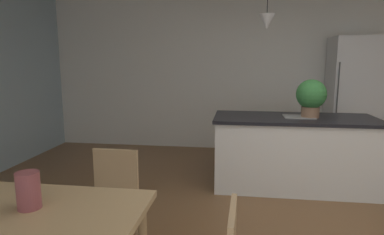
{
  "coord_description": "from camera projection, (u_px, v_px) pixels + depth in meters",
  "views": [
    {
      "loc": [
        -0.67,
        -2.71,
        1.58
      ],
      "look_at": [
        -1.08,
        0.2,
        1.08
      ],
      "focal_mm": 30.92,
      "sensor_mm": 36.0,
      "label": 1
    }
  ],
  "objects": [
    {
      "name": "kitchen_island",
      "position": [
        293.0,
        152.0,
        4.13
      ],
      "size": [
        1.97,
        0.85,
        0.91
      ],
      "color": "white",
      "rests_on": "ground_plane"
    },
    {
      "name": "potted_plant_on_island",
      "position": [
        311.0,
        96.0,
        3.99
      ],
      "size": [
        0.36,
        0.36,
        0.46
      ],
      "color": "#8C664C",
      "rests_on": "kitchen_island"
    },
    {
      "name": "chair_far_right",
      "position": [
        110.0,
        202.0,
        2.63
      ],
      "size": [
        0.41,
        0.41,
        0.87
      ],
      "color": "tan",
      "rests_on": "ground_plane"
    },
    {
      "name": "refrigerator",
      "position": [
        352.0,
        99.0,
        5.29
      ],
      "size": [
        0.73,
        0.67,
        1.96
      ],
      "color": "silver",
      "rests_on": "ground_plane"
    },
    {
      "name": "pendant_over_island_main",
      "position": [
        267.0,
        22.0,
        3.92
      ],
      "size": [
        0.19,
        0.19,
        0.75
      ],
      "color": "black"
    },
    {
      "name": "vase_on_dining_table",
      "position": [
        28.0,
        190.0,
        1.88
      ],
      "size": [
        0.13,
        0.13,
        0.21
      ],
      "color": "#994C51",
      "rests_on": "dining_table"
    },
    {
      "name": "wall_back_kitchen",
      "position": [
        278.0,
        74.0,
        5.77
      ],
      "size": [
        10.0,
        0.12,
        2.7
      ],
      "primitive_type": "cube",
      "color": "white",
      "rests_on": "ground_plane"
    }
  ]
}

